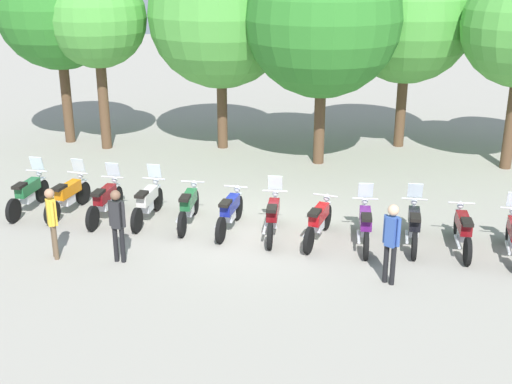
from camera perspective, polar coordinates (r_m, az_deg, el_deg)
The scene contains 20 objects.
ground_plane at distance 16.78m, azimuth -0.39°, elevation -3.46°, with size 80.00×80.00×0.00m, color gray.
motorcycle_0 at distance 18.98m, azimuth -18.94°, elevation -0.08°, with size 0.62×2.19×1.37m.
motorcycle_1 at distance 18.50m, azimuth -15.78°, elevation -0.25°, with size 0.62×2.19×1.37m.
motorcycle_2 at distance 17.89m, azimuth -12.80°, elevation -0.67°, with size 0.62×2.19×1.37m.
motorcycle_3 at distance 17.56m, azimuth -9.28°, elevation -0.82°, with size 0.62×2.19×1.37m.
motorcycle_4 at distance 17.18m, azimuth -5.80°, elevation -1.19°, with size 0.62×2.19×0.99m.
motorcycle_5 at distance 16.75m, azimuth -2.26°, elevation -1.66°, with size 0.62×2.19×0.99m.
motorcycle_6 at distance 16.42m, azimuth 1.45°, elevation -2.05°, with size 0.62×2.19×1.37m.
motorcycle_7 at distance 16.21m, azimuth 5.37°, elevation -2.48°, with size 0.67×2.18×0.99m.
motorcycle_8 at distance 16.12m, azimuth 9.33°, elevation -2.75°, with size 0.62×2.19×1.37m.
motorcycle_9 at distance 16.32m, azimuth 13.36°, elevation -2.74°, with size 0.62×2.19×1.37m.
motorcycle_10 at distance 16.36m, azimuth 17.31°, elevation -3.13°, with size 0.62×2.19×0.99m.
person_0 at distance 15.72m, azimuth -17.08°, elevation -2.14°, with size 0.31×0.36×1.69m.
person_1 at distance 14.13m, azimuth 11.52°, elevation -3.83°, with size 0.39×0.32×1.79m.
person_2 at distance 15.15m, azimuth -11.80°, elevation -2.39°, with size 0.40×0.24×1.72m.
tree_0 at distance 25.00m, azimuth -16.64°, elevation 14.93°, with size 4.35×4.35×7.04m.
tree_1 at distance 23.81m, azimuth -13.47°, elevation 14.23°, with size 3.37×3.37×6.25m.
tree_2 at distance 23.29m, azimuth -3.06°, elevation 14.91°, with size 4.95×4.95×7.13m.
tree_3 at distance 21.49m, azimuth 5.75°, elevation 14.54°, with size 4.93×4.93×7.16m.
tree_4 at distance 24.03m, azimuth 12.88°, elevation 14.50°, with size 4.60×4.60×6.91m.
Camera 1 is at (3.62, -14.98, 6.63)m, focal length 46.68 mm.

